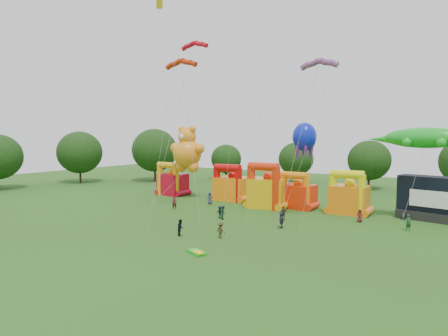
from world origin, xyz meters
The scene contains 24 objects.
ground centered at (0.00, 0.00, 0.00)m, with size 160.00×160.00×0.00m, color #2C5116.
tree_ring centered at (-1.17, 0.61, 6.26)m, with size 122.19×124.28×12.07m.
bouncy_castle_0 centered at (-20.02, 28.22, 2.26)m, with size 5.06×4.26×5.92m.
bouncy_castle_1 centered at (-7.99, 28.77, 2.28)m, with size 5.27×4.25×6.01m.
bouncy_castle_2 centered at (-0.13, 25.78, 2.55)m, with size 5.65×4.79×6.73m.
bouncy_castle_3 centered at (3.75, 27.86, 2.08)m, with size 5.11×4.38×5.42m.
bouncy_castle_4 centered at (11.22, 27.63, 2.29)m, with size 4.98×4.03×6.02m.
stage_trailer centered at (21.59, 29.09, 2.67)m, with size 9.26×5.06×5.53m.
teddy_bear_kite centered at (-15.63, 26.06, 6.80)m, with size 6.75×10.22×12.28m.
gecko_kite centered at (19.71, 27.05, 7.68)m, with size 12.35×6.17×11.70m.
octopus_kite centered at (3.25, 29.78, 6.85)m, with size 3.69×11.62×12.66m.
parafoil_kites centered at (-1.81, 15.22, 10.51)m, with size 25.69×12.43×25.66m.
diamond_kites centered at (-0.57, 14.70, 17.24)m, with size 29.50×20.41×43.47m.
folded_kite_bundle centered at (4.55, 1.93, 0.14)m, with size 2.23×1.74×0.31m.
spectator_0 centered at (-8.87, 23.83, 0.92)m, with size 0.90×0.59×1.84m, color #2B3049.
spectator_1 centered at (-10.75, 17.55, 0.94)m, with size 0.69×0.45×1.89m, color #4F161E.
spectator_2 centered at (-1.24, 15.63, 0.87)m, with size 0.85×0.66×1.74m, color #1B452C.
spectator_3 centered at (-2.03, 16.05, 0.77)m, with size 0.99×0.57×1.54m, color black.
spectator_4 centered at (5.45, 19.07, 0.89)m, with size 1.05×0.44×1.79m, color #392D16.
spectator_5 centered at (6.90, 15.17, 0.97)m, with size 1.81×0.58×1.95m, color #2C2843.
spectator_6 centered at (13.77, 23.06, 0.80)m, with size 0.78×0.51×1.59m, color #511B17.
spectator_7 centered at (19.45, 21.32, 0.95)m, with size 0.69×0.46×1.90m, color #1C4727.
spectator_8 centered at (-0.69, 6.26, 0.88)m, with size 0.86×0.67×1.76m, color black.
spectator_9 centered at (3.45, 7.66, 0.84)m, with size 1.08×0.62×1.67m, color #392E16.
Camera 1 is at (25.26, -26.46, 10.66)m, focal length 32.00 mm.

